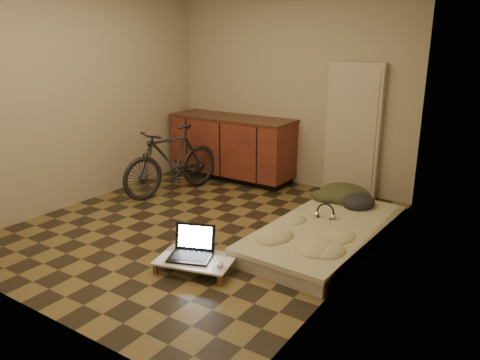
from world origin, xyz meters
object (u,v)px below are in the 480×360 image
Objects in this scene: bicycle at (172,157)px; lap_desk at (196,260)px; laptop at (192,250)px; futon at (326,233)px.

bicycle reaches higher than lap_desk.
bicycle is at bearing 113.98° from laptop.
bicycle reaches higher than futon.
bicycle is 0.72× the size of futon.
futon is at bearing 4.88° from bicycle.
laptop is at bearing -120.75° from futon.
laptop is (-0.06, 0.03, 0.07)m from lap_desk.
futon is (2.33, -0.33, -0.40)m from bicycle.
futon is 1.41m from laptop.
laptop reaches higher than futon.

